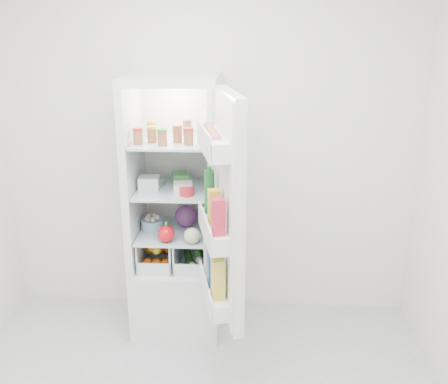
# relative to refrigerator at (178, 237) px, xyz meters

# --- Properties ---
(room_walls) EXTENTS (3.02, 3.02, 2.61)m
(room_walls) POSITION_rel_refrigerator_xyz_m (0.20, -1.25, 0.93)
(room_walls) COLOR silver
(room_walls) RESTS_ON ground
(refrigerator) EXTENTS (0.60, 0.60, 1.80)m
(refrigerator) POSITION_rel_refrigerator_xyz_m (0.00, 0.00, 0.00)
(refrigerator) COLOR silver
(refrigerator) RESTS_ON ground
(shelf_low) EXTENTS (0.49, 0.53, 0.01)m
(shelf_low) POSITION_rel_refrigerator_xyz_m (-0.00, -0.06, 0.07)
(shelf_low) COLOR #AFC7CD
(shelf_low) RESTS_ON refrigerator
(shelf_mid) EXTENTS (0.49, 0.53, 0.02)m
(shelf_mid) POSITION_rel_refrigerator_xyz_m (-0.00, -0.06, 0.38)
(shelf_mid) COLOR #AFC7CD
(shelf_mid) RESTS_ON refrigerator
(shelf_top) EXTENTS (0.49, 0.53, 0.02)m
(shelf_top) POSITION_rel_refrigerator_xyz_m (-0.00, -0.06, 0.71)
(shelf_top) COLOR #AFC7CD
(shelf_top) RESTS_ON refrigerator
(crisper_left) EXTENTS (0.23, 0.46, 0.22)m
(crisper_left) POSITION_rel_refrigerator_xyz_m (-0.12, -0.06, -0.06)
(crisper_left) COLOR silver
(crisper_left) RESTS_ON refrigerator
(crisper_right) EXTENTS (0.23, 0.46, 0.22)m
(crisper_right) POSITION_rel_refrigerator_xyz_m (0.12, -0.06, -0.06)
(crisper_right) COLOR silver
(crisper_right) RESTS_ON refrigerator
(condiment_jars) EXTENTS (0.46, 0.34, 0.08)m
(condiment_jars) POSITION_rel_refrigerator_xyz_m (-0.01, -0.12, 0.76)
(condiment_jars) COLOR #B21919
(condiment_jars) RESTS_ON shelf_top
(squeeze_bottle) EXTENTS (0.06, 0.06, 0.18)m
(squeeze_bottle) POSITION_rel_refrigerator_xyz_m (0.21, 0.07, 0.81)
(squeeze_bottle) COLOR silver
(squeeze_bottle) RESTS_ON shelf_top
(tub_white) EXTENTS (0.14, 0.14, 0.09)m
(tub_white) POSITION_rel_refrigerator_xyz_m (-0.16, -0.09, 0.44)
(tub_white) COLOR silver
(tub_white) RESTS_ON shelf_mid
(tub_cream) EXTENTS (0.14, 0.14, 0.07)m
(tub_cream) POSITION_rel_refrigerator_xyz_m (0.07, -0.17, 0.43)
(tub_cream) COLOR silver
(tub_cream) RESTS_ON shelf_mid
(tin_red) EXTENTS (0.12, 0.12, 0.06)m
(tin_red) POSITION_rel_refrigerator_xyz_m (0.10, -0.21, 0.42)
(tin_red) COLOR red
(tin_red) RESTS_ON shelf_mid
(foil_tray) EXTENTS (0.17, 0.15, 0.04)m
(foil_tray) POSITION_rel_refrigerator_xyz_m (-0.16, -0.04, 0.41)
(foil_tray) COLOR silver
(foil_tray) RESTS_ON shelf_mid
(tub_green) EXTENTS (0.13, 0.16, 0.08)m
(tub_green) POSITION_rel_refrigerator_xyz_m (0.03, 0.01, 0.43)
(tub_green) COLOR #449543
(tub_green) RESTS_ON shelf_mid
(red_cabbage) EXTENTS (0.16, 0.16, 0.16)m
(red_cabbage) POSITION_rel_refrigerator_xyz_m (0.06, 0.01, 0.16)
(red_cabbage) COLOR #582263
(red_cabbage) RESTS_ON shelf_low
(bell_pepper) EXTENTS (0.11, 0.11, 0.11)m
(bell_pepper) POSITION_rel_refrigerator_xyz_m (-0.03, -0.26, 0.14)
(bell_pepper) COLOR red
(bell_pepper) RESTS_ON shelf_low
(mushroom_bowl) EXTENTS (0.21, 0.21, 0.07)m
(mushroom_bowl) POSITION_rel_refrigerator_xyz_m (-0.17, -0.05, 0.12)
(mushroom_bowl) COLOR #86A9C8
(mushroom_bowl) RESTS_ON shelf_low
(salad_bag) EXTENTS (0.11, 0.11, 0.11)m
(salad_bag) POSITION_rel_refrigerator_xyz_m (0.14, -0.27, 0.14)
(salad_bag) COLOR #B2C896
(salad_bag) RESTS_ON shelf_low
(citrus_pile) EXTENTS (0.20, 0.31, 0.16)m
(citrus_pile) POSITION_rel_refrigerator_xyz_m (-0.12, -0.08, -0.08)
(citrus_pile) COLOR #DF5D0B
(citrus_pile) RESTS_ON refrigerator
(veg_pile) EXTENTS (0.16, 0.30, 0.10)m
(veg_pile) POSITION_rel_refrigerator_xyz_m (0.13, -0.06, -0.10)
(veg_pile) COLOR #1A4F1A
(veg_pile) RESTS_ON refrigerator
(fridge_door) EXTENTS (0.29, 0.60, 1.30)m
(fridge_door) POSITION_rel_refrigerator_xyz_m (0.37, -0.63, 0.43)
(fridge_door) COLOR silver
(fridge_door) RESTS_ON refrigerator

